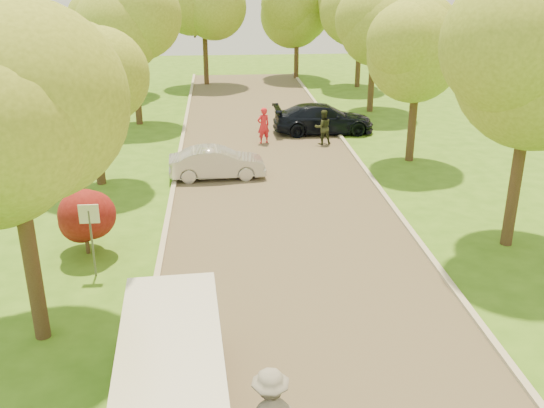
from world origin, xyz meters
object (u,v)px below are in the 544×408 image
object	(u,v)px
silver_sedan	(217,163)
person_olive	(323,127)
street_sign	(90,225)
person_striped	(263,126)
dark_sedan	(323,119)
minivan	(173,373)

from	to	relation	value
silver_sedan	person_olive	world-z (taller)	person_olive
street_sign	person_striped	world-z (taller)	street_sign
silver_sedan	person_olive	size ratio (longest dim) A/B	2.30
dark_sedan	person_striped	bearing A→B (deg)	117.10
dark_sedan	person_striped	xyz separation A→B (m)	(-3.29, -1.75, 0.14)
street_sign	minivan	size ratio (longest dim) A/B	0.43
street_sign	person_striped	distance (m)	14.64
person_striped	street_sign	bearing A→B (deg)	43.60
street_sign	dark_sedan	xyz separation A→B (m)	(9.10, 15.17, -0.80)
street_sign	dark_sedan	size ratio (longest dim) A/B	0.41
silver_sedan	person_olive	distance (m)	7.01
street_sign	person_olive	xyz separation A→B (m)	(8.72, 12.99, -0.70)
person_striped	dark_sedan	bearing A→B (deg)	-174.96
street_sign	silver_sedan	xyz separation A→B (m)	(3.50, 8.31, -0.91)
street_sign	silver_sedan	distance (m)	9.06
silver_sedan	person_striped	size ratio (longest dim) A/B	2.19
minivan	dark_sedan	world-z (taller)	minivan
silver_sedan	dark_sedan	bearing A→B (deg)	-42.48
street_sign	silver_sedan	world-z (taller)	street_sign
silver_sedan	person_striped	distance (m)	5.61
minivan	person_striped	bearing A→B (deg)	77.32
minivan	silver_sedan	distance (m)	14.33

